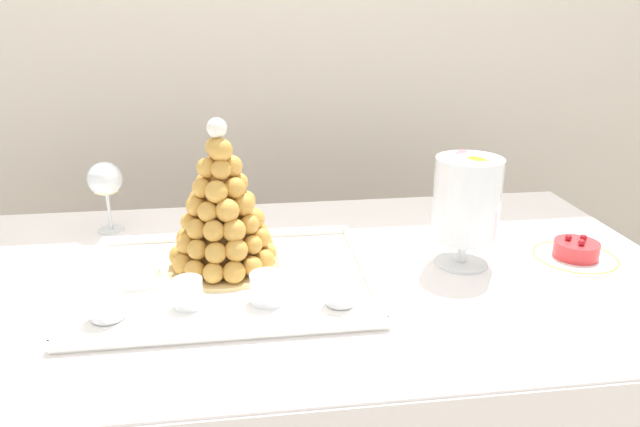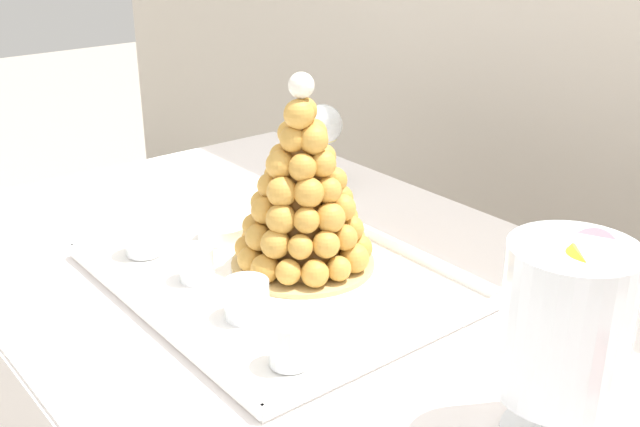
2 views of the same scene
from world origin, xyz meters
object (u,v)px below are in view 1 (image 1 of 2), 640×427
object	(u,v)px
croquembouche	(222,213)
dessert_cup_mid_left	(188,294)
dessert_cup_centre	(267,289)
macaron_goblet	(467,200)
fruit_tart_plate	(576,253)
creme_brulee_ramekin	(138,274)
wine_glass	(105,181)
dessert_cup_left	(107,303)
dessert_cup_mid_right	(340,289)
serving_tray	(227,281)

from	to	relation	value
croquembouche	dessert_cup_mid_left	distance (m)	0.19
dessert_cup_centre	macaron_goblet	xyz separation A→B (m)	(0.40, 0.12, 0.11)
croquembouche	fruit_tart_plate	distance (m)	0.73
creme_brulee_ramekin	wine_glass	bearing A→B (deg)	109.87
dessert_cup_left	dessert_cup_mid_right	distance (m)	0.39
dessert_cup_left	creme_brulee_ramekin	world-z (taller)	dessert_cup_left
dessert_cup_mid_right	dessert_cup_left	bearing A→B (deg)	179.38
dessert_cup_mid_left	dessert_cup_mid_right	world-z (taller)	dessert_cup_mid_right
dessert_cup_centre	serving_tray	bearing A→B (deg)	126.82
fruit_tart_plate	creme_brulee_ramekin	bearing A→B (deg)	179.91
dessert_cup_left	creme_brulee_ramekin	size ratio (longest dim) A/B	0.67
croquembouche	dessert_cup_left	world-z (taller)	croquembouche
dessert_cup_mid_left	macaron_goblet	bearing A→B (deg)	12.58
macaron_goblet	fruit_tart_plate	bearing A→B (deg)	-2.57
serving_tray	macaron_goblet	bearing A→B (deg)	2.90
dessert_cup_mid_left	creme_brulee_ramekin	xyz separation A→B (m)	(-0.10, 0.11, -0.01)
serving_tray	creme_brulee_ramekin	bearing A→B (deg)	174.99
dessert_cup_mid_right	wine_glass	xyz separation A→B (m)	(-0.47, 0.43, 0.09)
dessert_cup_mid_left	creme_brulee_ramekin	size ratio (longest dim) A/B	0.61
fruit_tart_plate	dessert_cup_mid_left	bearing A→B (deg)	-172.04
dessert_cup_centre	dessert_cup_mid_right	bearing A→B (deg)	-9.89
serving_tray	dessert_cup_centre	bearing A→B (deg)	-53.18
dessert_cup_mid_left	creme_brulee_ramekin	distance (m)	0.15
serving_tray	croquembouche	bearing A→B (deg)	93.44
serving_tray	fruit_tart_plate	world-z (taller)	fruit_tart_plate
dessert_cup_left	creme_brulee_ramekin	bearing A→B (deg)	77.26
croquembouche	creme_brulee_ramekin	world-z (taller)	croquembouche
macaron_goblet	wine_glass	xyz separation A→B (m)	(-0.75, 0.29, -0.02)
dessert_cup_left	dessert_cup_mid_left	xyz separation A→B (m)	(0.13, 0.02, -0.00)
wine_glass	dessert_cup_left	bearing A→B (deg)	-79.70
croquembouche	dessert_cup_mid_right	xyz separation A→B (m)	(0.20, -0.18, -0.09)
macaron_goblet	wine_glass	bearing A→B (deg)	159.09
wine_glass	dessert_cup_mid_left	bearing A→B (deg)	-62.71
dessert_cup_mid_right	macaron_goblet	size ratio (longest dim) A/B	0.24
serving_tray	dessert_cup_centre	world-z (taller)	dessert_cup_centre
serving_tray	dessert_cup_left	xyz separation A→B (m)	(-0.20, -0.12, 0.03)
dessert_cup_centre	macaron_goblet	distance (m)	0.43
dessert_cup_mid_right	serving_tray	bearing A→B (deg)	149.03
dessert_cup_mid_left	dessert_cup_left	bearing A→B (deg)	-171.63
serving_tray	dessert_cup_mid_right	xyz separation A→B (m)	(0.20, -0.12, 0.03)
fruit_tart_plate	wine_glass	distance (m)	1.04
dessert_cup_left	dessert_cup_mid_left	distance (m)	0.13
macaron_goblet	fruit_tart_plate	xyz separation A→B (m)	(0.24, -0.01, -0.12)
macaron_goblet	serving_tray	bearing A→B (deg)	-177.10
dessert_cup_mid_right	fruit_tart_plate	size ratio (longest dim) A/B	0.33
croquembouche	dessert_cup_left	distance (m)	0.27
dessert_cup_left	dessert_cup_centre	size ratio (longest dim) A/B	0.94
fruit_tart_plate	wine_glass	world-z (taller)	wine_glass
dessert_cup_centre	creme_brulee_ramekin	distance (m)	0.26
dessert_cup_centre	fruit_tart_plate	bearing A→B (deg)	9.76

